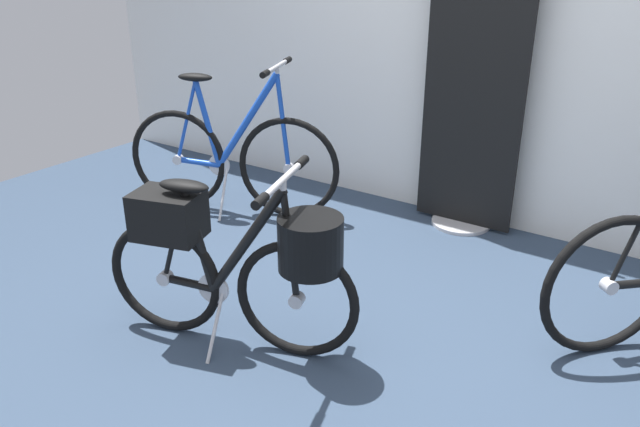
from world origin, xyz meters
TOP-DOWN VIEW (x-y plane):
  - ground_plane at (0.00, 0.00)m, footprint 6.26×6.26m
  - floor_banner_stand at (-0.06, 1.69)m, footprint 0.60×0.36m
  - folding_bike_foreground at (-0.35, -0.04)m, footprint 1.10×0.54m
  - display_bike_left at (-1.36, 1.06)m, footprint 1.31×0.63m

SIDE VIEW (x-z plane):
  - ground_plane at x=0.00m, z-range 0.00..0.00m
  - display_bike_left at x=-1.36m, z-range -0.12..0.85m
  - folding_bike_foreground at x=-0.35m, z-range 0.02..0.83m
  - floor_banner_stand at x=-0.06m, z-range -0.09..1.76m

